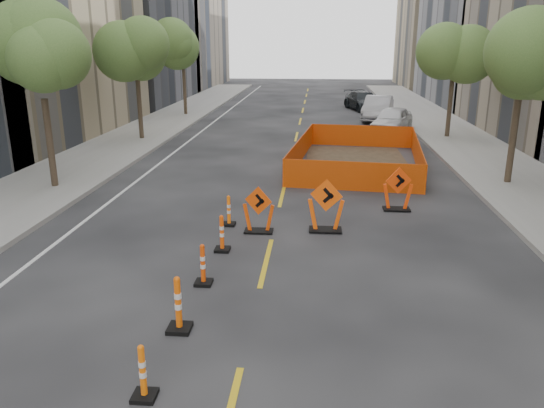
# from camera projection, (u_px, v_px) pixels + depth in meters

# --- Properties ---
(ground_plane) EXTENTS (140.00, 140.00, 0.00)m
(ground_plane) POSITION_uv_depth(u_px,v_px,m) (244.00, 352.00, 9.35)
(ground_plane) COLOR black
(sidewalk_left) EXTENTS (4.00, 90.00, 0.15)m
(sidewalk_left) POSITION_uv_depth(u_px,v_px,m) (65.00, 174.00, 21.49)
(sidewalk_left) COLOR gray
(sidewalk_left) RESTS_ON ground
(sidewalk_right) EXTENTS (4.00, 90.00, 0.15)m
(sidewalk_right) POSITION_uv_depth(u_px,v_px,m) (523.00, 184.00, 20.01)
(sidewalk_right) COLOR gray
(sidewalk_right) RESTS_ON ground
(bld_left_d) EXTENTS (12.00, 16.00, 14.00)m
(bld_left_d) POSITION_uv_depth(u_px,v_px,m) (110.00, 20.00, 45.99)
(bld_left_d) COLOR #4C4C51
(bld_left_d) RESTS_ON ground
(bld_right_e) EXTENTS (12.00, 14.00, 16.00)m
(bld_right_e) POSITION_uv_depth(u_px,v_px,m) (457.00, 16.00, 61.38)
(bld_right_e) COLOR tan
(bld_right_e) RESTS_ON ground
(tree_l_b) EXTENTS (2.80, 2.80, 5.95)m
(tree_l_b) POSITION_uv_depth(u_px,v_px,m) (40.00, 63.00, 18.22)
(tree_l_b) COLOR #382B1E
(tree_l_b) RESTS_ON ground
(tree_l_c) EXTENTS (2.80, 2.80, 5.95)m
(tree_l_c) POSITION_uv_depth(u_px,v_px,m) (136.00, 55.00, 27.74)
(tree_l_c) COLOR #382B1E
(tree_l_c) RESTS_ON ground
(tree_l_d) EXTENTS (2.80, 2.80, 5.95)m
(tree_l_d) POSITION_uv_depth(u_px,v_px,m) (183.00, 51.00, 37.26)
(tree_l_d) COLOR #382B1E
(tree_l_d) RESTS_ON ground
(tree_r_b) EXTENTS (2.80, 2.80, 5.95)m
(tree_r_b) POSITION_uv_depth(u_px,v_px,m) (523.00, 62.00, 18.75)
(tree_r_b) COLOR #382B1E
(tree_r_b) RESTS_ON ground
(tree_r_c) EXTENTS (2.80, 2.80, 5.95)m
(tree_r_c) POSITION_uv_depth(u_px,v_px,m) (455.00, 55.00, 28.27)
(tree_r_c) COLOR #382B1E
(tree_r_c) RESTS_ON ground
(channelizer_2) EXTENTS (0.36, 0.36, 0.93)m
(channelizer_2) POSITION_uv_depth(u_px,v_px,m) (143.00, 372.00, 8.01)
(channelizer_2) COLOR #E56009
(channelizer_2) RESTS_ON ground
(channelizer_3) EXTENTS (0.44, 0.44, 1.11)m
(channelizer_3) POSITION_uv_depth(u_px,v_px,m) (178.00, 304.00, 9.88)
(channelizer_3) COLOR #DC5309
(channelizer_3) RESTS_ON ground
(channelizer_4) EXTENTS (0.38, 0.38, 0.97)m
(channelizer_4) POSITION_uv_depth(u_px,v_px,m) (203.00, 264.00, 11.80)
(channelizer_4) COLOR #D53F08
(channelizer_4) RESTS_ON ground
(channelizer_5) EXTENTS (0.39, 0.39, 0.98)m
(channelizer_5) POSITION_uv_depth(u_px,v_px,m) (222.00, 233.00, 13.69)
(channelizer_5) COLOR #DF4709
(channelizer_5) RESTS_ON ground
(channelizer_6) EXTENTS (0.36, 0.36, 0.92)m
(channelizer_6) POSITION_uv_depth(u_px,v_px,m) (229.00, 210.00, 15.62)
(channelizer_6) COLOR #FF660A
(channelizer_6) RESTS_ON ground
(chevron_sign_left) EXTENTS (1.03, 0.79, 1.36)m
(chevron_sign_left) POSITION_uv_depth(u_px,v_px,m) (259.00, 210.00, 14.98)
(chevron_sign_left) COLOR #D84209
(chevron_sign_left) RESTS_ON ground
(chevron_sign_center) EXTENTS (1.16, 0.87, 1.56)m
(chevron_sign_center) POSITION_uv_depth(u_px,v_px,m) (326.00, 205.00, 15.03)
(chevron_sign_center) COLOR #F04F0A
(chevron_sign_center) RESTS_ON ground
(chevron_sign_right) EXTENTS (1.07, 0.79, 1.43)m
(chevron_sign_right) POSITION_uv_depth(u_px,v_px,m) (398.00, 189.00, 16.94)
(chevron_sign_right) COLOR #F13F0A
(chevron_sign_right) RESTS_ON ground
(safety_fence) EXTENTS (6.04, 9.22, 1.09)m
(safety_fence) POSITION_uv_depth(u_px,v_px,m) (358.00, 152.00, 23.29)
(safety_fence) COLOR #F4400C
(safety_fence) RESTS_ON ground
(parked_car_near) EXTENTS (3.29, 4.86, 1.54)m
(parked_car_near) POSITION_uv_depth(u_px,v_px,m) (392.00, 120.00, 31.21)
(parked_car_near) COLOR silver
(parked_car_near) RESTS_ON ground
(parked_car_mid) EXTENTS (2.72, 5.21, 1.64)m
(parked_car_mid) POSITION_uv_depth(u_px,v_px,m) (378.00, 108.00, 36.30)
(parked_car_mid) COLOR #99979C
(parked_car_mid) RESTS_ON ground
(parked_car_far) EXTENTS (3.24, 5.31, 1.44)m
(parked_car_far) POSITION_uv_depth(u_px,v_px,m) (363.00, 101.00, 41.67)
(parked_car_far) COLOR black
(parked_car_far) RESTS_ON ground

